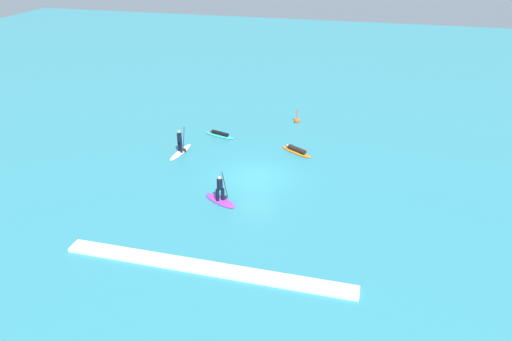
# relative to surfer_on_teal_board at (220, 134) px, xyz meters

# --- Properties ---
(ground_plane) EXTENTS (120.00, 120.00, 0.00)m
(ground_plane) POSITION_rel_surfer_on_teal_board_xyz_m (4.56, -6.06, -0.14)
(ground_plane) COLOR teal
(ground_plane) RESTS_ON ground
(surfer_on_teal_board) EXTENTS (2.83, 1.44, 0.39)m
(surfer_on_teal_board) POSITION_rel_surfer_on_teal_board_xyz_m (0.00, 0.00, 0.00)
(surfer_on_teal_board) COLOR #33C6CC
(surfer_on_teal_board) RESTS_ON ground_plane
(surfer_on_orange_board) EXTENTS (2.72, 2.05, 0.44)m
(surfer_on_orange_board) POSITION_rel_surfer_on_teal_board_xyz_m (6.51, -1.54, 0.03)
(surfer_on_orange_board) COLOR orange
(surfer_on_orange_board) RESTS_ON ground_plane
(surfer_on_white_board) EXTENTS (0.88, 3.12, 2.09)m
(surfer_on_white_board) POSITION_rel_surfer_on_teal_board_xyz_m (-1.81, -3.72, 0.34)
(surfer_on_white_board) COLOR white
(surfer_on_white_board) RESTS_ON ground_plane
(surfer_on_purple_board) EXTENTS (2.52, 1.86, 2.06)m
(surfer_on_purple_board) POSITION_rel_surfer_on_teal_board_xyz_m (3.23, -9.61, 0.31)
(surfer_on_purple_board) COLOR purple
(surfer_on_purple_board) RESTS_ON ground_plane
(marker_buoy) EXTENTS (0.49, 0.49, 1.34)m
(marker_buoy) POSITION_rel_surfer_on_teal_board_xyz_m (5.51, 4.44, 0.03)
(marker_buoy) COLOR #E55119
(marker_buoy) RESTS_ON ground_plane
(wave_crest) EXTENTS (14.78, 0.90, 0.18)m
(wave_crest) POSITION_rel_surfer_on_teal_board_xyz_m (4.56, -15.93, -0.05)
(wave_crest) COLOR white
(wave_crest) RESTS_ON ground_plane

